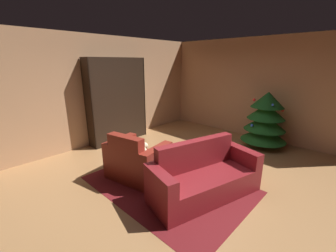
{
  "coord_description": "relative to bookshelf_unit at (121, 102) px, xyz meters",
  "views": [
    {
      "loc": [
        2.51,
        -3.0,
        2.15
      ],
      "look_at": [
        -0.17,
        -0.19,
        0.98
      ],
      "focal_mm": 23.2,
      "sensor_mm": 36.0,
      "label": 1
    }
  ],
  "objects": [
    {
      "name": "decorated_tree",
      "position": [
        3.11,
        2.18,
        -0.37
      ],
      "size": [
        1.12,
        1.12,
        1.43
      ],
      "color": "brown",
      "rests_on": "ground"
    },
    {
      "name": "wall_left",
      "position": [
        -0.26,
        -0.38,
        0.31
      ],
      "size": [
        0.06,
        6.42,
        2.79
      ],
      "primitive_type": "cube",
      "color": "tan",
      "rests_on": "ground"
    },
    {
      "name": "coffee_table",
      "position": [
        2.49,
        -0.72,
        -0.7
      ],
      "size": [
        0.69,
        0.69,
        0.42
      ],
      "color": "black",
      "rests_on": "ground"
    },
    {
      "name": "ground_plane",
      "position": [
        2.48,
        -0.38,
        -1.09
      ],
      "size": [
        7.57,
        7.57,
        0.0
      ],
      "primitive_type": "plane",
      "color": "#AD7B4B"
    },
    {
      "name": "bookshelf_unit",
      "position": [
        0.0,
        0.0,
        0.0
      ],
      "size": [
        0.38,
        1.66,
        2.24
      ],
      "color": "black",
      "rests_on": "ground"
    },
    {
      "name": "book_stack_on_table",
      "position": [
        2.5,
        -0.78,
        -0.59
      ],
      "size": [
        0.22,
        0.16,
        0.14
      ],
      "color": "#B32C1B",
      "rests_on": "coffee_table"
    },
    {
      "name": "armchair_red",
      "position": [
        1.99,
        -1.09,
        -0.76
      ],
      "size": [
        1.19,
        0.96,
        0.92
      ],
      "color": "maroon",
      "rests_on": "ground"
    },
    {
      "name": "couch_red",
      "position": [
        3.23,
        -0.68,
        -0.78
      ],
      "size": [
        1.21,
        1.99,
        0.89
      ],
      "color": "maroon",
      "rests_on": "ground"
    },
    {
      "name": "bottle_on_table",
      "position": [
        2.68,
        -0.68,
        -0.57
      ],
      "size": [
        0.06,
        0.06,
        0.22
      ],
      "color": "#1B5D2F",
      "rests_on": "coffee_table"
    },
    {
      "name": "wall_back",
      "position": [
        2.48,
        2.8,
        0.31
      ],
      "size": [
        5.54,
        0.06,
        2.79
      ],
      "primitive_type": "cube",
      "color": "tan",
      "rests_on": "ground"
    },
    {
      "name": "area_rug",
      "position": [
        2.61,
        -0.87,
        -1.08
      ],
      "size": [
        2.79,
        1.98,
        0.01
      ],
      "primitive_type": "cube",
      "color": "maroon",
      "rests_on": "ground"
    }
  ]
}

